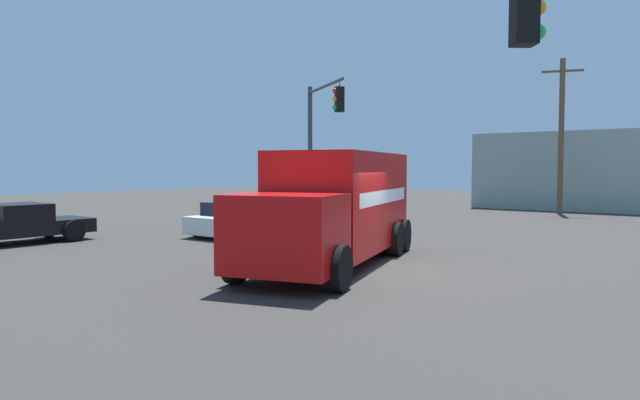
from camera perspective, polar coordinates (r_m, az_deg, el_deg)
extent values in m
plane|color=#33302D|center=(14.67, 5.93, -7.04)|extent=(100.00, 100.00, 0.00)
cube|color=red|center=(16.01, 2.31, -0.07)|extent=(3.95, 6.24, 2.68)
cube|color=red|center=(12.34, -3.54, -3.34)|extent=(2.84, 2.50, 1.70)
cube|color=black|center=(11.53, -5.28, -2.11)|extent=(1.96, 0.65, 0.88)
cube|color=#B2B2B7|center=(18.82, 4.98, -4.17)|extent=(2.27, 0.85, 0.21)
cube|color=white|center=(15.67, 6.52, 0.33)|extent=(1.40, 4.67, 0.36)
cube|color=white|center=(16.42, -1.70, 0.48)|extent=(1.40, 4.67, 0.36)
cylinder|color=black|center=(12.04, 2.01, -6.87)|extent=(0.55, 1.04, 1.00)
cylinder|color=black|center=(13.03, -8.45, -6.13)|extent=(0.55, 1.04, 1.00)
cylinder|color=black|center=(17.03, 7.65, -3.92)|extent=(0.55, 1.04, 1.00)
cylinder|color=black|center=(17.75, -0.19, -3.60)|extent=(0.55, 1.04, 1.00)
cylinder|color=black|center=(18.05, 8.40, -3.52)|extent=(0.55, 1.04, 1.00)
cylinder|color=black|center=(18.73, 0.95, -3.25)|extent=(0.55, 1.04, 1.00)
cylinder|color=#38383D|center=(25.22, -1.00, 4.31)|extent=(0.20, 0.20, 6.18)
cylinder|color=#38383D|center=(23.51, 0.51, 11.34)|extent=(3.43, 2.41, 0.12)
cylinder|color=#38383D|center=(21.91, 1.97, 11.60)|extent=(0.03, 0.03, 0.25)
cube|color=black|center=(21.84, 1.96, 10.05)|extent=(0.42, 0.42, 0.95)
sphere|color=red|center=(21.81, 1.51, 10.89)|extent=(0.20, 0.20, 0.20)
sphere|color=#EFA314|center=(21.77, 1.51, 10.08)|extent=(0.20, 0.20, 0.20)
sphere|color=#19CC4C|center=(21.74, 1.51, 9.27)|extent=(0.20, 0.20, 0.20)
cube|color=black|center=(8.09, 19.81, 17.67)|extent=(0.42, 0.42, 0.95)
sphere|color=#EFA314|center=(8.15, 21.05, 17.56)|extent=(0.20, 0.20, 0.20)
sphere|color=#19CC4C|center=(8.08, 21.01, 15.44)|extent=(0.20, 0.20, 0.20)
cube|color=black|center=(22.94, -24.28, -2.26)|extent=(2.02, 1.59, 0.50)
cube|color=black|center=(22.27, -28.00, -1.74)|extent=(2.02, 1.79, 1.10)
cube|color=black|center=(22.24, -28.02, -0.99)|extent=(1.86, 1.51, 0.48)
cylinder|color=black|center=(23.80, -25.62, -2.47)|extent=(0.27, 0.77, 0.76)
cylinder|color=black|center=(22.00, -23.43, -2.86)|extent=(0.27, 0.77, 0.76)
cube|color=white|center=(22.49, -7.99, -2.23)|extent=(1.87, 4.33, 0.65)
cube|color=black|center=(22.33, -8.27, -0.79)|extent=(1.62, 2.43, 0.50)
cylinder|color=black|center=(24.16, -7.21, -2.26)|extent=(0.21, 0.62, 0.62)
cylinder|color=black|center=(22.94, -3.86, -2.54)|extent=(0.21, 0.62, 0.62)
cylinder|color=black|center=(22.19, -12.25, -2.80)|extent=(0.21, 0.62, 0.62)
cylinder|color=black|center=(20.86, -8.89, -3.14)|extent=(0.21, 0.62, 0.62)
cylinder|color=brown|center=(35.03, 23.02, 5.85)|extent=(0.30, 0.30, 8.74)
cube|color=brown|center=(35.40, 23.15, 11.80)|extent=(2.11, 0.85, 0.12)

